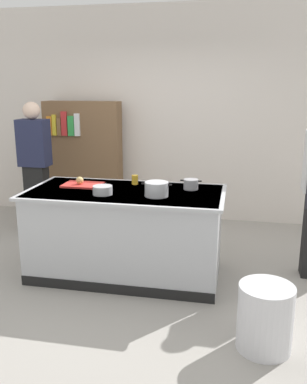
{
  "coord_description": "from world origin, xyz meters",
  "views": [
    {
      "loc": [
        1.08,
        -3.92,
        1.94
      ],
      "look_at": [
        0.25,
        0.2,
        0.85
      ],
      "focal_mm": 39.17,
      "sensor_mm": 36.0,
      "label": 1
    }
  ],
  "objects_px": {
    "sauce_pan": "(191,184)",
    "bookshelf": "(84,160)",
    "onion": "(80,180)",
    "person_guest": "(35,165)",
    "mixing_bowl": "(103,190)",
    "trash_bin": "(265,318)",
    "stock_pot": "(157,189)",
    "juice_cup": "(135,180)"
  },
  "relations": [
    {
      "from": "sauce_pan",
      "to": "mixing_bowl",
      "type": "distance_m",
      "value": 0.89
    },
    {
      "from": "person_guest",
      "to": "stock_pot",
      "type": "bearing_deg",
      "value": 64.15
    },
    {
      "from": "stock_pot",
      "to": "juice_cup",
      "type": "distance_m",
      "value": 0.53
    },
    {
      "from": "stock_pot",
      "to": "sauce_pan",
      "type": "relative_size",
      "value": 1.35
    },
    {
      "from": "onion",
      "to": "stock_pot",
      "type": "xyz_separation_m",
      "value": [
        0.86,
        -0.24,
        0.01
      ]
    },
    {
      "from": "onion",
      "to": "sauce_pan",
      "type": "relative_size",
      "value": 0.36
    },
    {
      "from": "bookshelf",
      "to": "mixing_bowl",
      "type": "bearing_deg",
      "value": -64.57
    },
    {
      "from": "person_guest",
      "to": "bookshelf",
      "type": "distance_m",
      "value": 0.84
    },
    {
      "from": "trash_bin",
      "to": "juice_cup",
      "type": "bearing_deg",
      "value": 134.81
    },
    {
      "from": "stock_pot",
      "to": "mixing_bowl",
      "type": "bearing_deg",
      "value": -175.53
    },
    {
      "from": "sauce_pan",
      "to": "mixing_bowl",
      "type": "relative_size",
      "value": 1.13
    },
    {
      "from": "sauce_pan",
      "to": "trash_bin",
      "type": "relative_size",
      "value": 0.42
    },
    {
      "from": "stock_pot",
      "to": "juice_cup",
      "type": "xyz_separation_m",
      "value": [
        -0.32,
        0.43,
        -0.02
      ]
    },
    {
      "from": "mixing_bowl",
      "to": "juice_cup",
      "type": "height_order",
      "value": "juice_cup"
    },
    {
      "from": "mixing_bowl",
      "to": "person_guest",
      "type": "distance_m",
      "value": 1.8
    },
    {
      "from": "mixing_bowl",
      "to": "trash_bin",
      "type": "bearing_deg",
      "value": -29.4
    },
    {
      "from": "onion",
      "to": "juice_cup",
      "type": "height_order",
      "value": "juice_cup"
    },
    {
      "from": "sauce_pan",
      "to": "person_guest",
      "type": "xyz_separation_m",
      "value": [
        -2.14,
        0.85,
        -0.04
      ]
    },
    {
      "from": "sauce_pan",
      "to": "onion",
      "type": "bearing_deg",
      "value": -175.58
    },
    {
      "from": "sauce_pan",
      "to": "trash_bin",
      "type": "xyz_separation_m",
      "value": [
        0.71,
        -1.23,
        -0.7
      ]
    },
    {
      "from": "stock_pot",
      "to": "onion",
      "type": "bearing_deg",
      "value": 164.39
    },
    {
      "from": "person_guest",
      "to": "bookshelf",
      "type": "relative_size",
      "value": 1.01
    },
    {
      "from": "sauce_pan",
      "to": "bookshelf",
      "type": "distance_m",
      "value": 2.38
    },
    {
      "from": "onion",
      "to": "stock_pot",
      "type": "distance_m",
      "value": 0.9
    },
    {
      "from": "stock_pot",
      "to": "sauce_pan",
      "type": "height_order",
      "value": "stock_pot"
    },
    {
      "from": "trash_bin",
      "to": "mixing_bowl",
      "type": "bearing_deg",
      "value": 150.6
    },
    {
      "from": "onion",
      "to": "person_guest",
      "type": "xyz_separation_m",
      "value": [
        -0.98,
        0.94,
        -0.05
      ]
    },
    {
      "from": "onion",
      "to": "juice_cup",
      "type": "bearing_deg",
      "value": 18.63
    },
    {
      "from": "stock_pot",
      "to": "mixing_bowl",
      "type": "height_order",
      "value": "stock_pot"
    },
    {
      "from": "bookshelf",
      "to": "trash_bin",
      "type": "bearing_deg",
      "value": -49.02
    },
    {
      "from": "sauce_pan",
      "to": "bookshelf",
      "type": "xyz_separation_m",
      "value": [
        -1.75,
        1.6,
        -0.1
      ]
    },
    {
      "from": "stock_pot",
      "to": "person_guest",
      "type": "xyz_separation_m",
      "value": [
        -1.85,
        1.19,
        -0.06
      ]
    },
    {
      "from": "mixing_bowl",
      "to": "sauce_pan",
      "type": "bearing_deg",
      "value": 24.58
    },
    {
      "from": "juice_cup",
      "to": "mixing_bowl",
      "type": "bearing_deg",
      "value": -113.77
    },
    {
      "from": "trash_bin",
      "to": "bookshelf",
      "type": "distance_m",
      "value": 3.8
    },
    {
      "from": "trash_bin",
      "to": "bookshelf",
      "type": "xyz_separation_m",
      "value": [
        -2.46,
        2.83,
        0.6
      ]
    },
    {
      "from": "mixing_bowl",
      "to": "juice_cup",
      "type": "bearing_deg",
      "value": 66.23
    },
    {
      "from": "stock_pot",
      "to": "bookshelf",
      "type": "distance_m",
      "value": 2.43
    },
    {
      "from": "trash_bin",
      "to": "bookshelf",
      "type": "height_order",
      "value": "bookshelf"
    },
    {
      "from": "sauce_pan",
      "to": "person_guest",
      "type": "distance_m",
      "value": 2.3
    },
    {
      "from": "stock_pot",
      "to": "bookshelf",
      "type": "height_order",
      "value": "bookshelf"
    },
    {
      "from": "trash_bin",
      "to": "bookshelf",
      "type": "relative_size",
      "value": 0.3
    }
  ]
}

